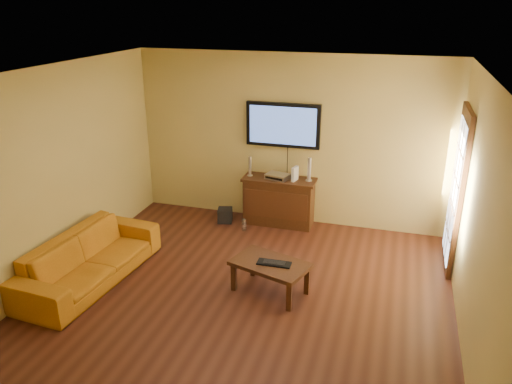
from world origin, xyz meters
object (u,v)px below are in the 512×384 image
at_px(game_console, 295,174).
at_px(bottle, 244,225).
at_px(television, 283,125).
at_px(speaker_right, 309,170).
at_px(speaker_left, 250,167).
at_px(av_receiver, 278,176).
at_px(subwoofer, 225,215).
at_px(media_console, 279,201).
at_px(coffee_table, 270,267).
at_px(sofa, 89,251).
at_px(keyboard, 274,263).

height_order(game_console, bottle, game_console).
bearing_deg(television, speaker_right, -17.37).
xyz_separation_m(speaker_left, bottle, (0.03, -0.41, -0.83)).
height_order(av_receiver, subwoofer, av_receiver).
xyz_separation_m(media_console, av_receiver, (-0.03, -0.00, 0.42)).
xyz_separation_m(media_console, bottle, (-0.46, -0.41, -0.29)).
xyz_separation_m(coffee_table, sofa, (-2.31, -0.38, 0.06)).
height_order(television, game_console, television).
relative_size(sofa, av_receiver, 6.01).
height_order(speaker_right, keyboard, speaker_right).
bearing_deg(game_console, bottle, -136.84).
bearing_deg(speaker_left, bottle, -86.50).
distance_m(television, sofa, 3.43).
bearing_deg(media_console, coffee_table, -78.85).
height_order(media_console, sofa, sofa).
xyz_separation_m(sofa, game_console, (2.17, 2.38, 0.48)).
bearing_deg(television, bottle, -128.02).
distance_m(television, subwoofer, 1.76).
bearing_deg(speaker_left, av_receiver, -1.19).
bearing_deg(speaker_left, television, 19.98).
bearing_deg(game_console, speaker_right, 29.52).
height_order(sofa, subwoofer, sofa).
relative_size(sofa, game_console, 9.33).
xyz_separation_m(sofa, subwoofer, (1.05, 2.22, -0.30)).
bearing_deg(bottle, av_receiver, 42.82).
height_order(media_console, coffee_table, media_console).
bearing_deg(av_receiver, media_console, 22.51).
bearing_deg(media_console, keyboard, -77.50).
relative_size(sofa, keyboard, 5.03).
relative_size(game_console, keyboard, 0.54).
distance_m(speaker_right, av_receiver, 0.51).
height_order(subwoofer, bottle, subwoofer).
bearing_deg(av_receiver, sofa, -113.86).
xyz_separation_m(game_console, keyboard, (0.20, -2.02, -0.46)).
height_order(speaker_left, speaker_right, speaker_right).
bearing_deg(media_console, bottle, -138.56).
distance_m(television, bottle, 1.68).
distance_m(coffee_table, speaker_right, 2.14).
bearing_deg(speaker_left, coffee_table, -66.38).
relative_size(media_console, bottle, 5.61).
relative_size(media_console, television, 0.99).
xyz_separation_m(speaker_right, subwoofer, (-1.33, -0.22, -0.83)).
height_order(game_console, keyboard, game_console).
distance_m(media_console, speaker_left, 0.72).
height_order(sofa, keyboard, sofa).
bearing_deg(bottle, keyboard, -60.74).
relative_size(coffee_table, keyboard, 2.50).
distance_m(sofa, speaker_left, 2.84).
bearing_deg(speaker_right, television, 162.63).
bearing_deg(television, keyboard, -78.50).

